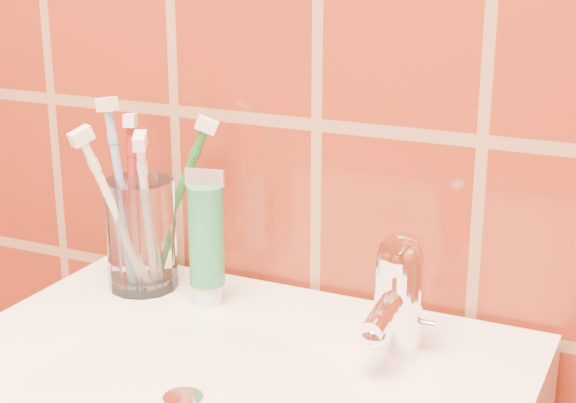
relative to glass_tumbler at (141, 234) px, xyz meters
The scene contains 8 objects.
glass_tumbler is the anchor object (origin of this frame).
toothpaste_tube 0.09m from the glass_tumbler, ahead, with size 0.04×0.04×0.15m.
faucet 0.32m from the glass_tumbler, ahead, with size 0.05×0.11×0.12m.
toothbrush_0 0.04m from the glass_tumbler, 153.58° to the left, with size 0.03×0.05×0.21m, color #A82426, non-canonical shape.
toothbrush_1 0.05m from the glass_tumbler, 98.89° to the right, with size 0.05×0.09×0.21m, color white, non-canonical shape.
toothbrush_2 0.05m from the glass_tumbler, 157.91° to the right, with size 0.06×0.03×0.23m, color #78A3D6, non-canonical shape.
toothbrush_3 0.05m from the glass_tumbler, 40.53° to the left, with size 0.09×0.06×0.20m, color #1C6A28, non-canonical shape.
toothbrush_4 0.04m from the glass_tumbler, 38.45° to the right, with size 0.04×0.07×0.20m, color silver, non-canonical shape.
Camera 1 is at (0.38, 0.33, 1.25)m, focal length 55.00 mm.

